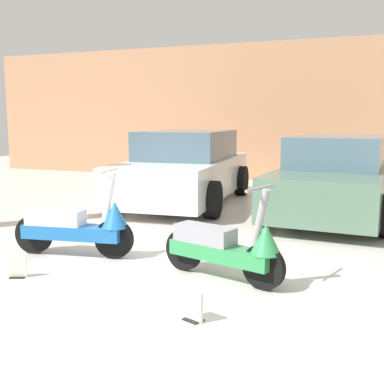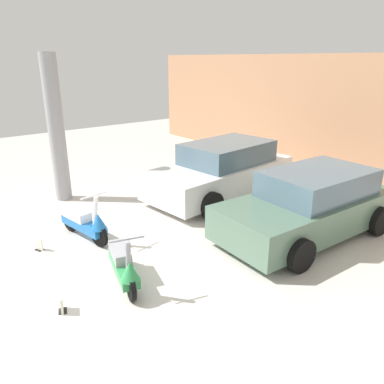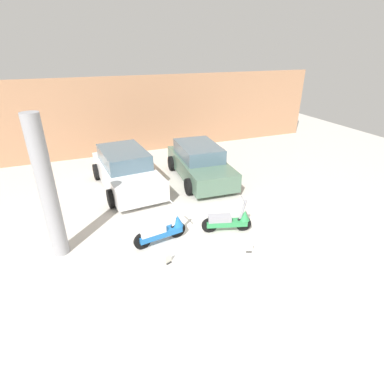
% 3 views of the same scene
% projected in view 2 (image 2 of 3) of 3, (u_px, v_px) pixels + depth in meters
% --- Properties ---
extents(ground_plane, '(28.00, 28.00, 0.00)m').
position_uv_depth(ground_plane, '(82.00, 280.00, 6.39)').
color(ground_plane, silver).
extents(wall_back, '(19.60, 0.12, 3.73)m').
position_uv_depth(wall_back, '(363.00, 120.00, 11.03)').
color(wall_back, tan).
rests_on(wall_back, ground_plane).
extents(scooter_front_left, '(1.56, 0.60, 1.09)m').
position_uv_depth(scooter_front_left, '(85.00, 222.00, 7.72)').
color(scooter_front_left, black).
rests_on(scooter_front_left, ground_plane).
extents(scooter_front_right, '(1.45, 0.70, 1.04)m').
position_uv_depth(scooter_front_right, '(124.00, 265.00, 6.15)').
color(scooter_front_right, black).
rests_on(scooter_front_right, ground_plane).
extents(car_rear_left, '(2.35, 4.41, 1.45)m').
position_uv_depth(car_rear_left, '(222.00, 171.00, 10.20)').
color(car_rear_left, white).
rests_on(car_rear_left, ground_plane).
extents(car_rear_center, '(2.18, 4.20, 1.39)m').
position_uv_depth(car_rear_center, '(310.00, 205.00, 7.87)').
color(car_rear_center, '#51705B').
rests_on(car_rear_center, ground_plane).
extents(placard_near_left_scooter, '(0.20, 0.17, 0.26)m').
position_uv_depth(placard_near_left_scooter, '(39.00, 245.00, 7.36)').
color(placard_near_left_scooter, black).
rests_on(placard_near_left_scooter, ground_plane).
extents(placard_near_right_scooter, '(0.20, 0.17, 0.26)m').
position_uv_depth(placard_near_right_scooter, '(62.00, 305.00, 5.56)').
color(placard_near_right_scooter, black).
rests_on(placard_near_right_scooter, ground_plane).
extents(support_column_side, '(0.41, 0.41, 3.73)m').
position_uv_depth(support_column_side, '(56.00, 130.00, 9.51)').
color(support_column_side, '#99999E').
rests_on(support_column_side, ground_plane).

